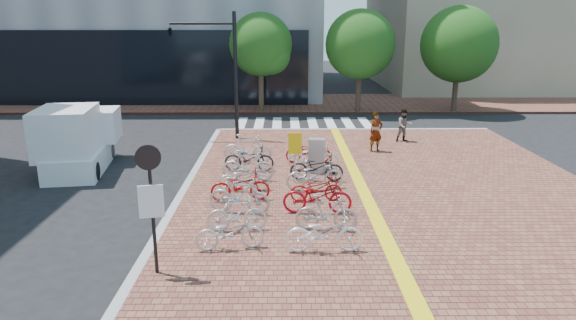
{
  "coord_description": "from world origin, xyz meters",
  "views": [
    {
      "loc": [
        -0.66,
        -14.13,
        5.63
      ],
      "look_at": [
        -0.51,
        1.67,
        1.3
      ],
      "focal_mm": 32.0,
      "sensor_mm": 36.0,
      "label": 1
    }
  ],
  "objects_px": {
    "utility_box": "(317,156)",
    "yellow_sign": "(295,148)",
    "bike_11": "(316,188)",
    "bike_1": "(237,214)",
    "bike_0": "(230,232)",
    "box_truck": "(78,140)",
    "pedestrian_b": "(404,125)",
    "bike_6": "(249,158)",
    "bike_2": "(239,196)",
    "bike_5": "(248,165)",
    "traffic_light_pole": "(206,52)",
    "bike_9": "(326,213)",
    "bike_12": "(315,175)",
    "bike_3": "(240,186)",
    "bike_7": "(247,149)",
    "pedestrian_a": "(376,132)",
    "bike_8": "(324,233)",
    "bike_14": "(313,157)",
    "bike_4": "(244,178)",
    "notice_sign": "(151,194)",
    "bike_10": "(317,196)",
    "bike_15": "(308,151)",
    "bike_13": "(317,167)"
  },
  "relations": [
    {
      "from": "bike_8",
      "to": "bike_13",
      "type": "bearing_deg",
      "value": -3.16
    },
    {
      "from": "bike_14",
      "to": "bike_5",
      "type": "bearing_deg",
      "value": 120.52
    },
    {
      "from": "bike_5",
      "to": "bike_15",
      "type": "relative_size",
      "value": 1.04
    },
    {
      "from": "bike_2",
      "to": "traffic_light_pole",
      "type": "distance_m",
      "value": 10.76
    },
    {
      "from": "bike_9",
      "to": "box_truck",
      "type": "distance_m",
      "value": 11.02
    },
    {
      "from": "bike_4",
      "to": "bike_10",
      "type": "relative_size",
      "value": 0.86
    },
    {
      "from": "bike_9",
      "to": "bike_11",
      "type": "distance_m",
      "value": 2.29
    },
    {
      "from": "bike_1",
      "to": "bike_7",
      "type": "distance_m",
      "value": 6.78
    },
    {
      "from": "bike_1",
      "to": "bike_7",
      "type": "relative_size",
      "value": 0.84
    },
    {
      "from": "traffic_light_pole",
      "to": "bike_0",
      "type": "bearing_deg",
      "value": -79.76
    },
    {
      "from": "bike_4",
      "to": "bike_15",
      "type": "height_order",
      "value": "bike_15"
    },
    {
      "from": "bike_5",
      "to": "traffic_light_pole",
      "type": "xyz_separation_m",
      "value": [
        -2.31,
        6.73,
        3.49
      ]
    },
    {
      "from": "bike_14",
      "to": "yellow_sign",
      "type": "distance_m",
      "value": 1.68
    },
    {
      "from": "bike_7",
      "to": "bike_0",
      "type": "bearing_deg",
      "value": -173.0
    },
    {
      "from": "bike_1",
      "to": "bike_8",
      "type": "relative_size",
      "value": 0.85
    },
    {
      "from": "bike_6",
      "to": "utility_box",
      "type": "height_order",
      "value": "utility_box"
    },
    {
      "from": "bike_15",
      "to": "bike_2",
      "type": "bearing_deg",
      "value": 157.11
    },
    {
      "from": "bike_3",
      "to": "bike_12",
      "type": "distance_m",
      "value": 2.62
    },
    {
      "from": "bike_7",
      "to": "pedestrian_a",
      "type": "bearing_deg",
      "value": -65.01
    },
    {
      "from": "pedestrian_a",
      "to": "yellow_sign",
      "type": "relative_size",
      "value": 1.0
    },
    {
      "from": "bike_0",
      "to": "traffic_light_pole",
      "type": "relative_size",
      "value": 0.29
    },
    {
      "from": "bike_7",
      "to": "notice_sign",
      "type": "relative_size",
      "value": 0.65
    },
    {
      "from": "bike_5",
      "to": "bike_13",
      "type": "bearing_deg",
      "value": -86.4
    },
    {
      "from": "bike_11",
      "to": "yellow_sign",
      "type": "height_order",
      "value": "yellow_sign"
    },
    {
      "from": "bike_4",
      "to": "bike_12",
      "type": "bearing_deg",
      "value": -92.31
    },
    {
      "from": "bike_13",
      "to": "yellow_sign",
      "type": "height_order",
      "value": "yellow_sign"
    },
    {
      "from": "bike_2",
      "to": "bike_3",
      "type": "relative_size",
      "value": 0.99
    },
    {
      "from": "bike_0",
      "to": "box_truck",
      "type": "xyz_separation_m",
      "value": [
        -6.51,
        7.51,
        0.6
      ]
    },
    {
      "from": "bike_3",
      "to": "pedestrian_b",
      "type": "height_order",
      "value": "pedestrian_b"
    },
    {
      "from": "bike_6",
      "to": "traffic_light_pole",
      "type": "distance_m",
      "value": 6.96
    },
    {
      "from": "notice_sign",
      "to": "bike_5",
      "type": "bearing_deg",
      "value": 76.84
    },
    {
      "from": "notice_sign",
      "to": "bike_10",
      "type": "bearing_deg",
      "value": 43.68
    },
    {
      "from": "pedestrian_b",
      "to": "bike_6",
      "type": "bearing_deg",
      "value": -154.67
    },
    {
      "from": "utility_box",
      "to": "yellow_sign",
      "type": "bearing_deg",
      "value": -128.3
    },
    {
      "from": "utility_box",
      "to": "yellow_sign",
      "type": "distance_m",
      "value": 1.44
    },
    {
      "from": "bike_11",
      "to": "bike_1",
      "type": "bearing_deg",
      "value": 131.46
    },
    {
      "from": "bike_9",
      "to": "yellow_sign",
      "type": "height_order",
      "value": "yellow_sign"
    },
    {
      "from": "bike_6",
      "to": "bike_9",
      "type": "xyz_separation_m",
      "value": [
        2.42,
        -5.66,
        0.02
      ]
    },
    {
      "from": "bike_7",
      "to": "pedestrian_a",
      "type": "relative_size",
      "value": 1.12
    },
    {
      "from": "bike_5",
      "to": "bike_0",
      "type": "bearing_deg",
      "value": -176.56
    },
    {
      "from": "bike_8",
      "to": "pedestrian_a",
      "type": "xyz_separation_m",
      "value": [
        2.98,
        9.91,
        0.36
      ]
    },
    {
      "from": "bike_1",
      "to": "bike_14",
      "type": "height_order",
      "value": "bike_14"
    },
    {
      "from": "bike_3",
      "to": "bike_4",
      "type": "relative_size",
      "value": 1.08
    },
    {
      "from": "bike_4",
      "to": "box_truck",
      "type": "bearing_deg",
      "value": 59.75
    },
    {
      "from": "bike_11",
      "to": "notice_sign",
      "type": "relative_size",
      "value": 0.55
    },
    {
      "from": "bike_2",
      "to": "bike_5",
      "type": "relative_size",
      "value": 0.99
    },
    {
      "from": "bike_4",
      "to": "pedestrian_a",
      "type": "bearing_deg",
      "value": -50.26
    },
    {
      "from": "bike_7",
      "to": "bike_4",
      "type": "bearing_deg",
      "value": -171.61
    },
    {
      "from": "bike_11",
      "to": "box_truck",
      "type": "distance_m",
      "value": 9.77
    },
    {
      "from": "bike_2",
      "to": "bike_12",
      "type": "xyz_separation_m",
      "value": [
        2.32,
        2.16,
        -0.04
      ]
    }
  ]
}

